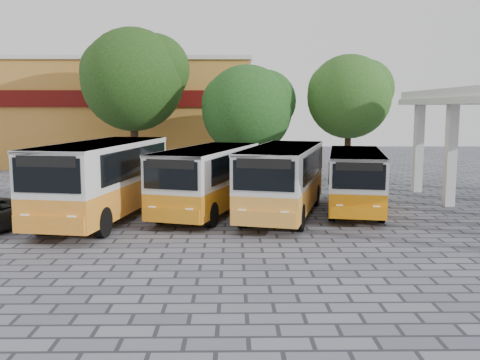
{
  "coord_description": "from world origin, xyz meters",
  "views": [
    {
      "loc": [
        -2.16,
        -18.24,
        4.52
      ],
      "look_at": [
        -1.89,
        4.18,
        1.5
      ],
      "focal_mm": 40.0,
      "sensor_mm": 36.0,
      "label": 1
    }
  ],
  "objects_px": {
    "bus_centre_right": "(283,176)",
    "bus_far_right": "(356,177)",
    "bus_centre_left": "(208,176)",
    "bus_far_left": "(103,176)"
  },
  "relations": [
    {
      "from": "bus_centre_left",
      "to": "bus_far_right",
      "type": "height_order",
      "value": "bus_centre_left"
    },
    {
      "from": "bus_centre_right",
      "to": "bus_far_right",
      "type": "bearing_deg",
      "value": 33.53
    },
    {
      "from": "bus_far_left",
      "to": "bus_centre_right",
      "type": "height_order",
      "value": "bus_far_left"
    },
    {
      "from": "bus_centre_left",
      "to": "bus_far_right",
      "type": "relative_size",
      "value": 1.09
    },
    {
      "from": "bus_far_left",
      "to": "bus_centre_right",
      "type": "xyz_separation_m",
      "value": [
        7.36,
        0.74,
        -0.13
      ]
    },
    {
      "from": "bus_far_left",
      "to": "bus_centre_right",
      "type": "distance_m",
      "value": 7.39
    },
    {
      "from": "bus_centre_left",
      "to": "bus_far_right",
      "type": "bearing_deg",
      "value": 22.13
    },
    {
      "from": "bus_far_left",
      "to": "bus_centre_right",
      "type": "bearing_deg",
      "value": 15.74
    },
    {
      "from": "bus_centre_left",
      "to": "bus_centre_right",
      "type": "distance_m",
      "value": 3.23
    },
    {
      "from": "bus_centre_right",
      "to": "bus_far_left",
      "type": "bearing_deg",
      "value": -159.32
    }
  ]
}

